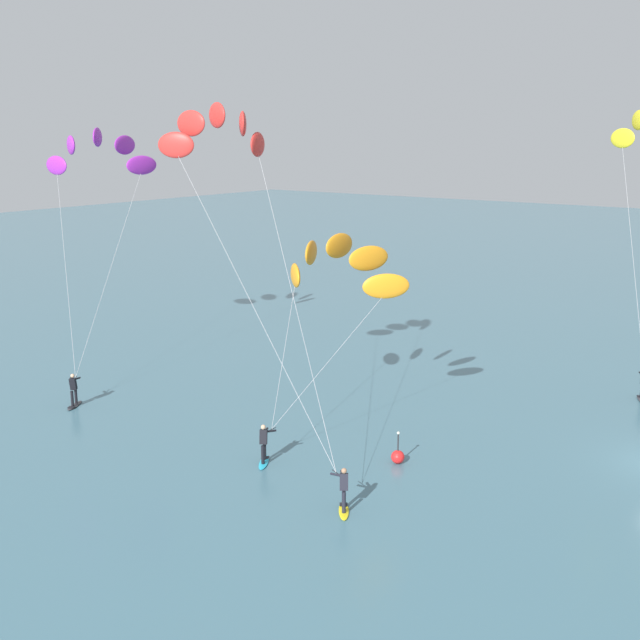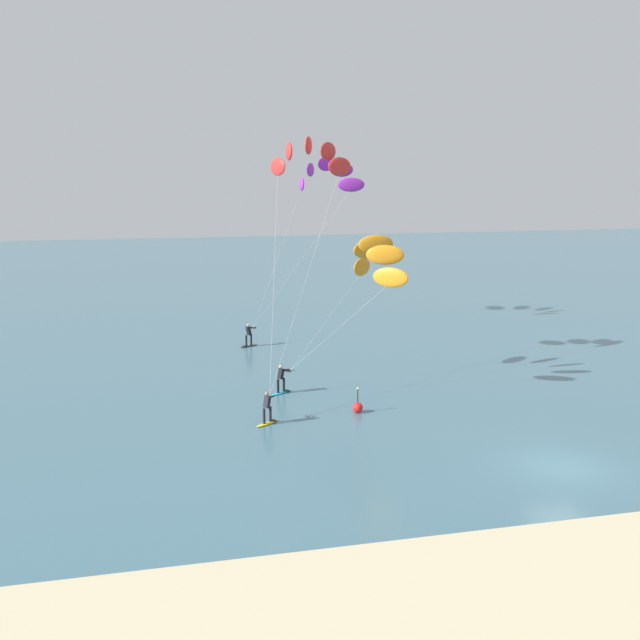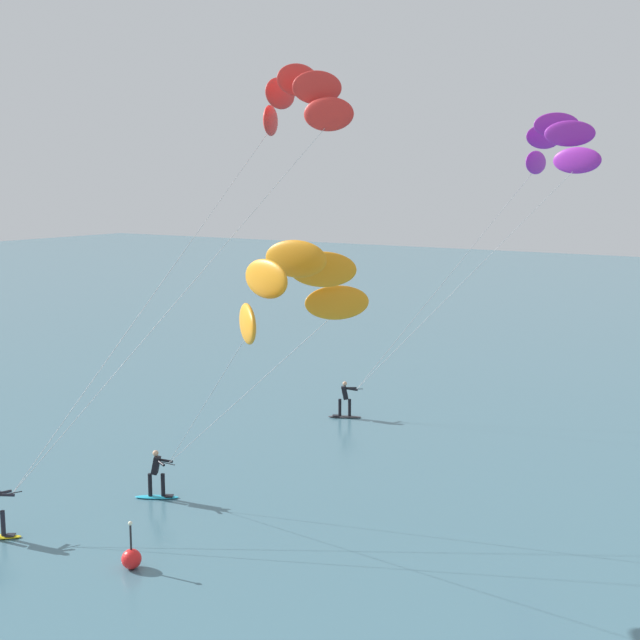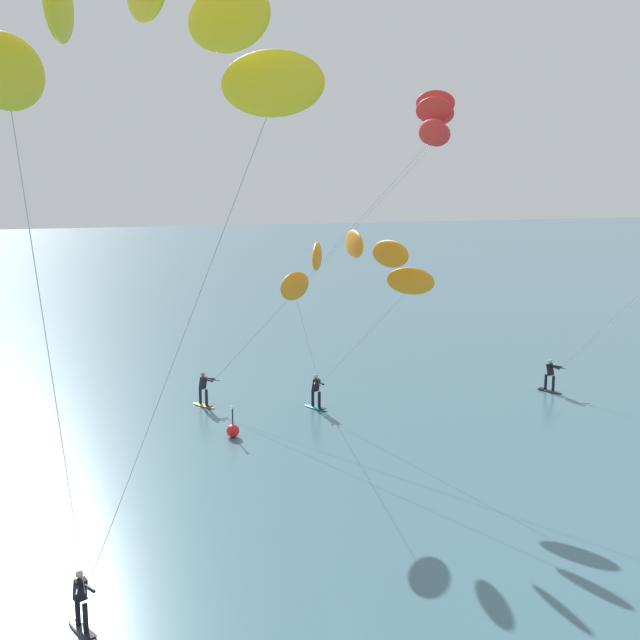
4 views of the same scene
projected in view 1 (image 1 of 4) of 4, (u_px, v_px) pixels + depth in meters
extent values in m
cube|color=black|center=(640.00, 396.00, 41.67)|extent=(0.38, 0.38, 0.02)
ellipsoid|color=yellow|center=(639.00, 120.00, 44.97)|extent=(1.64, 1.36, 1.10)
ellipsoid|color=yellow|center=(623.00, 138.00, 45.47)|extent=(1.19, 1.73, 1.10)
cylinder|color=#B2B2B7|center=(633.00, 253.00, 43.51)|extent=(5.71, 3.70, 11.38)
ellipsoid|color=#23ADD1|center=(264.00, 462.00, 33.41)|extent=(1.47, 1.08, 0.08)
cube|color=black|center=(265.00, 457.00, 33.80)|extent=(0.39, 0.39, 0.02)
cylinder|color=black|center=(263.00, 455.00, 33.10)|extent=(0.14, 0.14, 0.78)
cylinder|color=black|center=(265.00, 451.00, 33.53)|extent=(0.14, 0.14, 0.78)
cube|color=black|center=(263.00, 437.00, 33.16)|extent=(0.43, 0.42, 0.63)
sphere|color=tan|center=(263.00, 427.00, 33.06)|extent=(0.20, 0.20, 0.20)
cylinder|color=black|center=(272.00, 429.00, 33.57)|extent=(0.55, 0.05, 0.03)
cylinder|color=black|center=(265.00, 430.00, 33.40)|extent=(0.59, 0.32, 0.15)
cylinder|color=black|center=(270.00, 431.00, 33.28)|extent=(0.60, 0.29, 0.15)
ellipsoid|color=orange|center=(386.00, 286.00, 35.10)|extent=(1.76, 1.67, 1.10)
ellipsoid|color=orange|center=(369.00, 258.00, 35.34)|extent=(2.08, 1.04, 1.10)
ellipsoid|color=orange|center=(339.00, 246.00, 36.07)|extent=(2.11, 0.39, 1.10)
ellipsoid|color=orange|center=(311.00, 253.00, 37.01)|extent=(2.05, 1.16, 1.10)
ellipsoid|color=orange|center=(295.00, 275.00, 37.75)|extent=(1.67, 1.76, 1.10)
cylinder|color=#B2B2B7|center=(330.00, 360.00, 34.37)|extent=(5.18, 2.27, 5.21)
cylinder|color=#B2B2B7|center=(284.00, 351.00, 35.69)|extent=(5.02, 2.61, 5.21)
ellipsoid|color=yellow|center=(344.00, 511.00, 29.13)|extent=(1.43, 1.16, 0.08)
cube|color=black|center=(344.00, 504.00, 29.52)|extent=(0.40, 0.40, 0.02)
cylinder|color=black|center=(344.00, 502.00, 28.82)|extent=(0.14, 0.14, 0.78)
cylinder|color=black|center=(344.00, 497.00, 29.25)|extent=(0.14, 0.14, 0.78)
cube|color=black|center=(344.00, 482.00, 28.88)|extent=(0.43, 0.43, 0.63)
sphere|color=#9E7051|center=(344.00, 471.00, 28.78)|extent=(0.20, 0.20, 0.20)
cylinder|color=black|center=(336.00, 472.00, 29.31)|extent=(0.25, 0.51, 0.03)
cylinder|color=black|center=(337.00, 475.00, 29.02)|extent=(0.11, 0.60, 0.15)
cylinder|color=black|center=(343.00, 474.00, 29.12)|extent=(0.49, 0.48, 0.15)
ellipsoid|color=red|center=(258.00, 144.00, 36.25)|extent=(1.67, 0.89, 1.10)
ellipsoid|color=red|center=(243.00, 124.00, 35.71)|extent=(1.43, 1.38, 1.10)
ellipsoid|color=red|center=(217.00, 115.00, 35.05)|extent=(0.97, 1.65, 1.10)
ellipsoid|color=red|center=(191.00, 123.00, 34.54)|extent=(0.37, 1.67, 1.10)
ellipsoid|color=red|center=(176.00, 145.00, 34.40)|extent=(0.89, 1.67, 1.10)
cylinder|color=#B2B2B7|center=(293.00, 295.00, 32.81)|extent=(5.91, 8.50, 11.17)
cylinder|color=#B2B2B7|center=(250.00, 299.00, 31.89)|extent=(2.42, 10.06, 11.17)
ellipsoid|color=#333338|center=(75.00, 405.00, 40.41)|extent=(1.49, 1.04, 0.08)
cube|color=black|center=(71.00, 407.00, 40.00)|extent=(0.38, 0.39, 0.02)
cylinder|color=black|center=(76.00, 396.00, 40.52)|extent=(0.14, 0.14, 0.78)
cylinder|color=black|center=(72.00, 399.00, 40.10)|extent=(0.14, 0.14, 0.78)
cube|color=black|center=(73.00, 384.00, 40.15)|extent=(0.43, 0.42, 0.63)
sphere|color=tan|center=(73.00, 376.00, 40.06)|extent=(0.20, 0.20, 0.20)
cylinder|color=black|center=(76.00, 378.00, 40.66)|extent=(0.44, 0.37, 0.03)
cylinder|color=black|center=(72.00, 379.00, 40.37)|extent=(0.37, 0.57, 0.15)
cylinder|color=black|center=(76.00, 379.00, 40.39)|extent=(0.60, 0.27, 0.15)
ellipsoid|color=purple|center=(142.00, 165.00, 47.15)|extent=(2.14, 0.52, 1.10)
ellipsoid|color=purple|center=(125.00, 145.00, 46.84)|extent=(2.12, 0.93, 1.10)
ellipsoid|color=purple|center=(97.00, 137.00, 46.64)|extent=(1.83, 1.60, 1.10)
ellipsoid|color=purple|center=(71.00, 145.00, 46.65)|extent=(1.27, 2.02, 1.10)
ellipsoid|color=purple|center=(56.00, 165.00, 46.86)|extent=(0.52, 2.14, 1.10)
cylinder|color=#B2B2B7|center=(111.00, 266.00, 43.93)|extent=(8.39, 3.80, 9.85)
cylinder|color=#B2B2B7|center=(65.00, 267.00, 43.79)|extent=(5.29, 7.55, 9.85)
sphere|color=red|center=(398.00, 457.00, 33.36)|extent=(0.56, 0.56, 0.56)
cylinder|color=#262628|center=(398.00, 442.00, 33.22)|extent=(0.06, 0.06, 0.70)
sphere|color=#F2F2CC|center=(398.00, 433.00, 33.13)|extent=(0.12, 0.12, 0.12)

